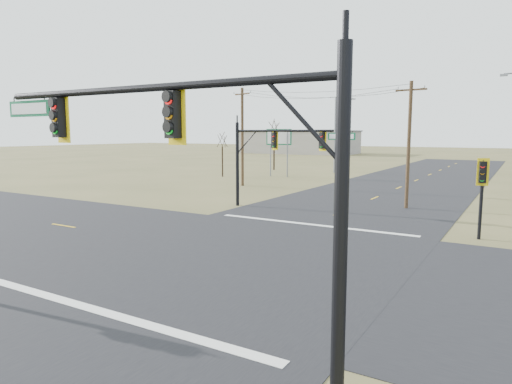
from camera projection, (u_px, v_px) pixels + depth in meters
The scene contains 15 objects.
ground at pixel (241, 255), 19.79m from camera, with size 320.00×320.00×0.00m, color olive.
road_ew at pixel (241, 255), 19.79m from camera, with size 160.00×14.00×0.02m, color black.
road_ns at pixel (241, 255), 19.79m from camera, with size 14.00×160.00×0.02m, color black.
stop_bar_near at pixel (104, 312), 13.40m from camera, with size 12.00×0.40×0.01m, color silver.
stop_bar_far at pixel (312, 224), 26.18m from camera, with size 12.00×0.40×0.01m, color silver.
mast_arm_near at pixel (182, 144), 10.19m from camera, with size 10.34×0.46×6.89m.
mast_arm_far at pixel (278, 146), 30.91m from camera, with size 8.82×0.53×5.99m.
pedestal_signal_ne at pixel (482, 180), 22.19m from camera, with size 0.64×0.54×4.07m.
utility_pole_near at pixel (409, 143), 31.36m from camera, with size 2.14×0.39×8.75m.
utility_pole_far at pixel (242, 135), 44.95m from camera, with size 2.22×1.01×9.61m.
highway_sign at pixel (279, 143), 54.38m from camera, with size 2.92×1.01×5.70m.
streetlight_c at pixel (337, 131), 59.26m from camera, with size 2.73×0.31×9.77m.
bare_tree_a at pixel (222, 139), 54.37m from camera, with size 3.02×3.02×5.65m.
bare_tree_b at pixel (274, 127), 64.04m from camera, with size 3.20×3.20×7.58m.
warehouse_left at pixel (299, 142), 116.41m from camera, with size 28.00×14.00×5.50m, color gray.
Camera 1 is at (10.40, -16.24, 5.28)m, focal length 32.00 mm.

